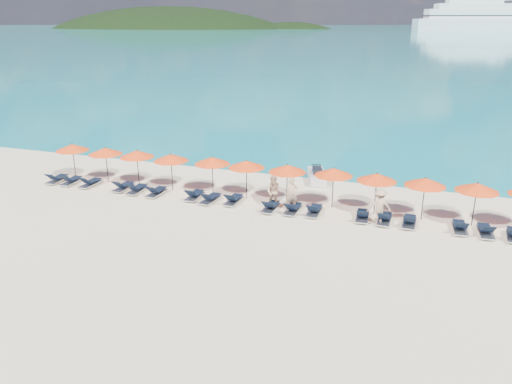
% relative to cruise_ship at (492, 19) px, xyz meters
% --- Properties ---
extents(ground, '(1400.00, 1400.00, 0.00)m').
position_rel_cruise_ship_xyz_m(ground, '(-55.28, -515.16, -10.17)').
color(ground, beige).
extents(sea, '(1600.00, 1300.00, 0.01)m').
position_rel_cruise_ship_xyz_m(sea, '(-55.28, 144.84, -10.17)').
color(sea, '#1FA9B2').
rests_on(sea, ground).
extents(headland_main, '(374.00, 242.00, 126.50)m').
position_rel_cruise_ship_xyz_m(headland_main, '(-355.28, 24.84, -48.17)').
color(headland_main, black).
rests_on(headland_main, ground).
extents(headland_small, '(162.00, 126.00, 85.50)m').
position_rel_cruise_ship_xyz_m(headland_small, '(-205.28, 44.84, -45.17)').
color(headland_small, black).
rests_on(headland_small, ground).
extents(cruise_ship, '(140.37, 64.88, 39.08)m').
position_rel_cruise_ship_xyz_m(cruise_ship, '(0.00, 0.00, 0.00)').
color(cruise_ship, white).
rests_on(cruise_ship, ground).
extents(jetski, '(1.76, 2.78, 0.93)m').
position_rel_cruise_ship_xyz_m(jetski, '(-53.46, -505.70, -9.79)').
color(jetski, silver).
rests_on(jetski, ground).
extents(beachgoer_a, '(0.78, 0.70, 1.79)m').
position_rel_cruise_ship_xyz_m(beachgoer_a, '(-53.63, -511.06, -9.27)').
color(beachgoer_a, tan).
rests_on(beachgoer_a, ground).
extents(beachgoer_b, '(0.92, 0.57, 1.82)m').
position_rel_cruise_ship_xyz_m(beachgoer_b, '(-54.63, -511.05, -9.26)').
color(beachgoer_b, tan).
rests_on(beachgoer_b, ground).
extents(beachgoer_c, '(1.29, 0.83, 1.83)m').
position_rel_cruise_ship_xyz_m(beachgoer_c, '(-49.05, -511.40, -9.25)').
color(beachgoer_c, tan).
rests_on(beachgoer_c, ground).
extents(umbrella_0, '(2.10, 2.10, 2.28)m').
position_rel_cruise_ship_xyz_m(umbrella_0, '(-68.35, -510.03, -8.15)').
color(umbrella_0, black).
rests_on(umbrella_0, ground).
extents(umbrella_1, '(2.10, 2.10, 2.28)m').
position_rel_cruise_ship_xyz_m(umbrella_1, '(-65.82, -510.12, -8.15)').
color(umbrella_1, black).
rests_on(umbrella_1, ground).
extents(umbrella_2, '(2.10, 2.10, 2.28)m').
position_rel_cruise_ship_xyz_m(umbrella_2, '(-63.62, -510.08, -8.15)').
color(umbrella_2, black).
rests_on(umbrella_2, ground).
extents(umbrella_3, '(2.10, 2.10, 2.28)m').
position_rel_cruise_ship_xyz_m(umbrella_3, '(-61.26, -510.17, -8.15)').
color(umbrella_3, black).
rests_on(umbrella_3, ground).
extents(umbrella_4, '(2.10, 2.10, 2.28)m').
position_rel_cruise_ship_xyz_m(umbrella_4, '(-58.70, -509.99, -8.15)').
color(umbrella_4, black).
rests_on(umbrella_4, ground).
extents(umbrella_5, '(2.10, 2.10, 2.28)m').
position_rel_cruise_ship_xyz_m(umbrella_5, '(-56.57, -510.06, -8.15)').
color(umbrella_5, black).
rests_on(umbrella_5, ground).
extents(umbrella_6, '(2.10, 2.10, 2.28)m').
position_rel_cruise_ship_xyz_m(umbrella_6, '(-54.18, -510.13, -8.15)').
color(umbrella_6, black).
rests_on(umbrella_6, ground).
extents(umbrella_7, '(2.10, 2.10, 2.28)m').
position_rel_cruise_ship_xyz_m(umbrella_7, '(-51.67, -509.95, -8.15)').
color(umbrella_7, black).
rests_on(umbrella_7, ground).
extents(umbrella_8, '(2.10, 2.10, 2.28)m').
position_rel_cruise_ship_xyz_m(umbrella_8, '(-49.40, -510.17, -8.15)').
color(umbrella_8, black).
rests_on(umbrella_8, ground).
extents(umbrella_9, '(2.10, 2.10, 2.28)m').
position_rel_cruise_ship_xyz_m(umbrella_9, '(-47.03, -510.17, -8.15)').
color(umbrella_9, black).
rests_on(umbrella_9, ground).
extents(umbrella_10, '(2.10, 2.10, 2.28)m').
position_rel_cruise_ship_xyz_m(umbrella_10, '(-44.64, -510.21, -8.15)').
color(umbrella_10, black).
rests_on(umbrella_10, ground).
extents(lounger_0, '(0.75, 1.74, 0.66)m').
position_rel_cruise_ship_xyz_m(lounger_0, '(-68.83, -511.22, -9.93)').
color(lounger_0, silver).
rests_on(lounger_0, ground).
extents(lounger_1, '(0.76, 1.75, 0.66)m').
position_rel_cruise_ship_xyz_m(lounger_1, '(-67.75, -511.20, -9.93)').
color(lounger_1, silver).
rests_on(lounger_1, ground).
extents(lounger_2, '(0.65, 1.71, 0.66)m').
position_rel_cruise_ship_xyz_m(lounger_2, '(-66.36, -511.19, -9.93)').
color(lounger_2, silver).
rests_on(lounger_2, ground).
extents(lounger_3, '(0.63, 1.71, 0.66)m').
position_rel_cruise_ship_xyz_m(lounger_3, '(-64.04, -511.15, -9.93)').
color(lounger_3, silver).
rests_on(lounger_3, ground).
extents(lounger_4, '(0.69, 1.72, 0.66)m').
position_rel_cruise_ship_xyz_m(lounger_4, '(-63.01, -511.31, -9.93)').
color(lounger_4, silver).
rests_on(lounger_4, ground).
extents(lounger_5, '(0.64, 1.71, 0.66)m').
position_rel_cruise_ship_xyz_m(lounger_5, '(-61.68, -511.36, -9.93)').
color(lounger_5, silver).
rests_on(lounger_5, ground).
extents(lounger_6, '(0.67, 1.72, 0.66)m').
position_rel_cruise_ship_xyz_m(lounger_6, '(-59.33, -511.17, -9.93)').
color(lounger_6, silver).
rests_on(lounger_6, ground).
extents(lounger_7, '(0.78, 1.75, 0.66)m').
position_rel_cruise_ship_xyz_m(lounger_7, '(-58.26, -511.39, -9.93)').
color(lounger_7, silver).
rests_on(lounger_7, ground).
extents(lounger_8, '(0.63, 1.70, 0.66)m').
position_rel_cruise_ship_xyz_m(lounger_8, '(-56.96, -511.14, -9.93)').
color(lounger_8, silver).
rests_on(lounger_8, ground).
extents(lounger_9, '(0.65, 1.71, 0.66)m').
position_rel_cruise_ship_xyz_m(lounger_9, '(-54.69, -511.49, -9.93)').
color(lounger_9, silver).
rests_on(lounger_9, ground).
extents(lounger_10, '(0.68, 1.72, 0.66)m').
position_rel_cruise_ship_xyz_m(lounger_10, '(-53.48, -511.40, -9.93)').
color(lounger_10, silver).
rests_on(lounger_10, ground).
extents(lounger_11, '(0.63, 1.70, 0.66)m').
position_rel_cruise_ship_xyz_m(lounger_11, '(-52.35, -511.30, -9.93)').
color(lounger_11, silver).
rests_on(lounger_11, ground).
extents(lounger_12, '(0.76, 1.74, 0.66)m').
position_rel_cruise_ship_xyz_m(lounger_12, '(-49.87, -511.21, -9.93)').
color(lounger_12, silver).
rests_on(lounger_12, ground).
extents(lounger_13, '(0.69, 1.72, 0.66)m').
position_rel_cruise_ship_xyz_m(lounger_13, '(-48.77, -511.24, -9.93)').
color(lounger_13, silver).
rests_on(lounger_13, ground).
extents(lounger_14, '(0.66, 1.71, 0.66)m').
position_rel_cruise_ship_xyz_m(lounger_14, '(-47.57, -511.23, -9.93)').
color(lounger_14, silver).
rests_on(lounger_14, ground).
extents(lounger_15, '(0.75, 1.74, 0.66)m').
position_rel_cruise_ship_xyz_m(lounger_15, '(-45.22, -511.19, -9.93)').
color(lounger_15, silver).
rests_on(lounger_15, ground).
extents(lounger_16, '(0.77, 1.75, 0.66)m').
position_rel_cruise_ship_xyz_m(lounger_16, '(-44.09, -511.26, -9.93)').
color(lounger_16, silver).
rests_on(lounger_16, ground).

